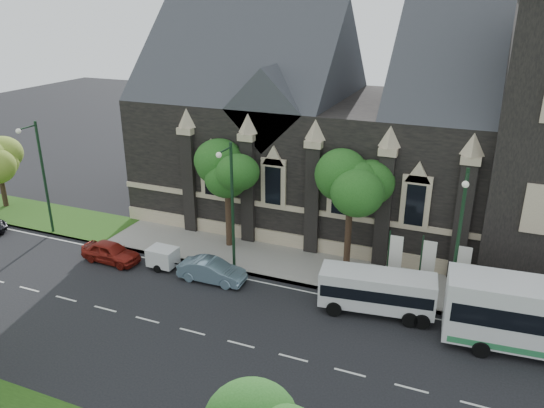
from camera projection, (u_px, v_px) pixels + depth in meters
The scene contains 16 objects.
ground at pixel (241, 344), 28.09m from camera, with size 160.00×160.00×0.00m, color black.
sidewalk at pixel (300, 266), 36.24m from camera, with size 80.00×5.00×0.15m, color gray.
museum at pixel (407, 129), 39.46m from camera, with size 40.00×17.70×29.90m.
tree_walk_right at pixel (355, 188), 34.05m from camera, with size 4.08×4.08×7.80m.
tree_walk_left at pixel (231, 173), 37.28m from camera, with size 3.91×3.91×7.64m.
tree_walk_far at pixel (0, 157), 45.08m from camera, with size 3.40×3.40×6.28m.
street_lamp_near at pixel (459, 236), 28.77m from camera, with size 0.36×1.88×9.00m.
street_lamp_mid at pixel (231, 202), 33.76m from camera, with size 0.36×1.88×9.00m.
street_lamp_far at pixel (41, 172), 39.46m from camera, with size 0.36×1.88×9.00m.
banner_flag_left at pixel (393, 255), 32.73m from camera, with size 0.90×0.10×4.00m.
banner_flag_center at pixel (426, 260), 32.01m from camera, with size 0.90×0.10×4.00m.
banner_flag_right at pixel (460, 266), 31.30m from camera, with size 0.90×0.10×4.00m.
shuttle_bus at pixel (377, 290), 30.47m from camera, with size 6.83×3.11×2.55m.
box_trailer at pixel (163, 257), 35.83m from camera, with size 2.76×1.62×1.47m.
sedan at pixel (212, 271), 34.18m from camera, with size 1.57×4.50×1.48m, color slate.
car_far_red at pixel (111, 252), 36.72m from camera, with size 1.74×4.33×1.48m, color maroon.
Camera 1 is at (10.51, -21.00, 17.24)m, focal length 34.55 mm.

